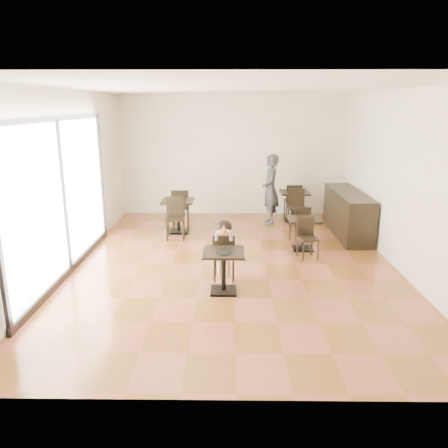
{
  "coord_description": "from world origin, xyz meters",
  "views": [
    {
      "loc": [
        -0.08,
        -7.83,
        2.91
      ],
      "look_at": [
        -0.17,
        -0.81,
        1.0
      ],
      "focal_mm": 35.0,
      "sensor_mm": 36.0,
      "label": 1
    }
  ],
  "objects_px": {
    "child_table": "(224,272)",
    "chair_left_b": "(175,219)",
    "chair_back_a": "(293,201)",
    "child_chair": "(224,256)",
    "child": "(224,250)",
    "adult_patron": "(270,190)",
    "chair_left_a": "(181,208)",
    "cafe_table_left": "(178,216)",
    "chair_mid_a": "(299,224)",
    "cafe_table_mid": "(303,234)",
    "chair_back_b": "(297,208)",
    "chair_mid_b": "(308,239)",
    "cafe_table_back": "(294,206)"
  },
  "relations": [
    {
      "from": "child_table",
      "to": "chair_left_b",
      "type": "relative_size",
      "value": 0.74
    },
    {
      "from": "chair_back_a",
      "to": "child_chair",
      "type": "bearing_deg",
      "value": 64.96
    },
    {
      "from": "child",
      "to": "adult_patron",
      "type": "height_order",
      "value": "adult_patron"
    },
    {
      "from": "adult_patron",
      "to": "chair_back_a",
      "type": "relative_size",
      "value": 1.9
    },
    {
      "from": "child_chair",
      "to": "chair_left_a",
      "type": "xyz_separation_m",
      "value": [
        -1.12,
        3.45,
        0.05
      ]
    },
    {
      "from": "child_table",
      "to": "cafe_table_left",
      "type": "relative_size",
      "value": 0.89
    },
    {
      "from": "cafe_table_left",
      "to": "chair_mid_a",
      "type": "height_order",
      "value": "chair_mid_a"
    },
    {
      "from": "chair_left_a",
      "to": "chair_back_a",
      "type": "bearing_deg",
      "value": -167.29
    },
    {
      "from": "child_table",
      "to": "chair_back_a",
      "type": "distance_m",
      "value": 5.12
    },
    {
      "from": "cafe_table_mid",
      "to": "chair_mid_a",
      "type": "bearing_deg",
      "value": 90.0
    },
    {
      "from": "child",
      "to": "chair_back_b",
      "type": "distance_m",
      "value": 3.87
    },
    {
      "from": "child",
      "to": "chair_mid_b",
      "type": "relative_size",
      "value": 1.3
    },
    {
      "from": "cafe_table_back",
      "to": "chair_back_b",
      "type": "distance_m",
      "value": 0.56
    },
    {
      "from": "cafe_table_mid",
      "to": "chair_mid_b",
      "type": "relative_size",
      "value": 0.83
    },
    {
      "from": "child_table",
      "to": "child",
      "type": "distance_m",
      "value": 0.58
    },
    {
      "from": "cafe_table_back",
      "to": "chair_mid_b",
      "type": "distance_m",
      "value": 2.93
    },
    {
      "from": "child_chair",
      "to": "cafe_table_left",
      "type": "bearing_deg",
      "value": -68.86
    },
    {
      "from": "chair_mid_a",
      "to": "child_table",
      "type": "bearing_deg",
      "value": 45.47
    },
    {
      "from": "chair_back_b",
      "to": "child_table",
      "type": "bearing_deg",
      "value": -116.35
    },
    {
      "from": "adult_patron",
      "to": "chair_mid_b",
      "type": "relative_size",
      "value": 2.17
    },
    {
      "from": "child_chair",
      "to": "cafe_table_back",
      "type": "height_order",
      "value": "child_chair"
    },
    {
      "from": "cafe_table_left",
      "to": "chair_back_b",
      "type": "height_order",
      "value": "chair_back_b"
    },
    {
      "from": "child_table",
      "to": "chair_left_a",
      "type": "height_order",
      "value": "chair_left_a"
    },
    {
      "from": "chair_mid_b",
      "to": "cafe_table_left",
      "type": "bearing_deg",
      "value": 132.76
    },
    {
      "from": "chair_left_a",
      "to": "chair_back_b",
      "type": "relative_size",
      "value": 1.02
    },
    {
      "from": "cafe_table_left",
      "to": "adult_patron",
      "type": "bearing_deg",
      "value": 19.76
    },
    {
      "from": "adult_patron",
      "to": "cafe_table_mid",
      "type": "distance_m",
      "value": 2.2
    },
    {
      "from": "cafe_table_left",
      "to": "chair_back_a",
      "type": "distance_m",
      "value": 3.19
    },
    {
      "from": "cafe_table_mid",
      "to": "chair_back_a",
      "type": "distance_m",
      "value": 2.64
    },
    {
      "from": "child",
      "to": "cafe_table_back",
      "type": "distance_m",
      "value": 4.37
    },
    {
      "from": "chair_back_b",
      "to": "chair_left_a",
      "type": "bearing_deg",
      "value": 177.5
    },
    {
      "from": "cafe_table_left",
      "to": "chair_mid_a",
      "type": "xyz_separation_m",
      "value": [
        2.75,
        -0.72,
        0.02
      ]
    },
    {
      "from": "child_table",
      "to": "cafe_table_mid",
      "type": "height_order",
      "value": "child_table"
    },
    {
      "from": "adult_patron",
      "to": "cafe_table_left",
      "type": "distance_m",
      "value": 2.42
    },
    {
      "from": "chair_back_a",
      "to": "chair_back_b",
      "type": "bearing_deg",
      "value": 87.45
    },
    {
      "from": "adult_patron",
      "to": "chair_mid_b",
      "type": "height_order",
      "value": "adult_patron"
    },
    {
      "from": "cafe_table_left",
      "to": "cafe_table_back",
      "type": "distance_m",
      "value": 3.09
    },
    {
      "from": "child",
      "to": "chair_mid_a",
      "type": "bearing_deg",
      "value": 53.24
    },
    {
      "from": "chair_mid_a",
      "to": "chair_mid_b",
      "type": "bearing_deg",
      "value": 76.28
    },
    {
      "from": "chair_left_b",
      "to": "chair_back_a",
      "type": "xyz_separation_m",
      "value": [
        2.88,
        1.91,
        -0.01
      ]
    },
    {
      "from": "child_chair",
      "to": "child_table",
      "type": "bearing_deg",
      "value": 90.0
    },
    {
      "from": "cafe_table_left",
      "to": "cafe_table_back",
      "type": "bearing_deg",
      "value": 20.92
    },
    {
      "from": "chair_back_b",
      "to": "cafe_table_back",
      "type": "bearing_deg",
      "value": 87.45
    },
    {
      "from": "cafe_table_back",
      "to": "chair_back_a",
      "type": "relative_size",
      "value": 0.83
    },
    {
      "from": "child",
      "to": "cafe_table_back",
      "type": "relative_size",
      "value": 1.37
    },
    {
      "from": "child_table",
      "to": "chair_mid_a",
      "type": "xyz_separation_m",
      "value": [
        1.63,
        2.73,
        0.06
      ]
    },
    {
      "from": "chair_mid_a",
      "to": "chair_left_b",
      "type": "xyz_separation_m",
      "value": [
        -2.75,
        0.17,
        0.06
      ]
    },
    {
      "from": "adult_patron",
      "to": "cafe_table_left",
      "type": "height_order",
      "value": "adult_patron"
    },
    {
      "from": "cafe_table_back",
      "to": "chair_mid_b",
      "type": "relative_size",
      "value": 0.95
    },
    {
      "from": "child_table",
      "to": "chair_mid_a",
      "type": "height_order",
      "value": "chair_mid_a"
    }
  ]
}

